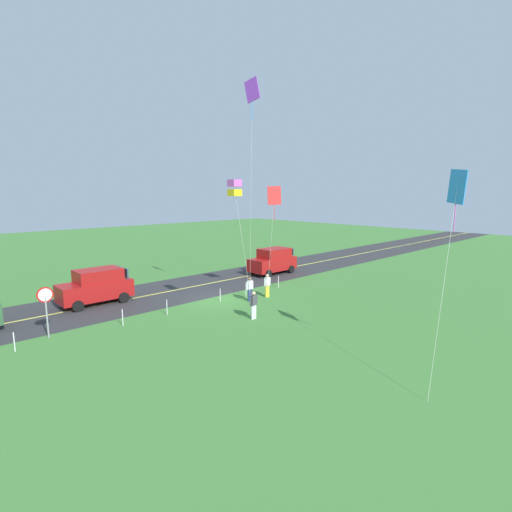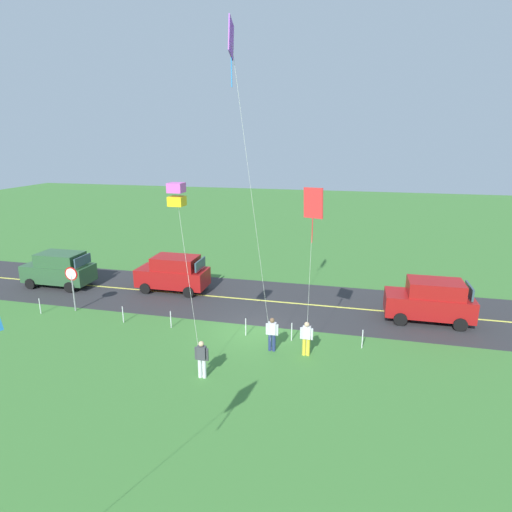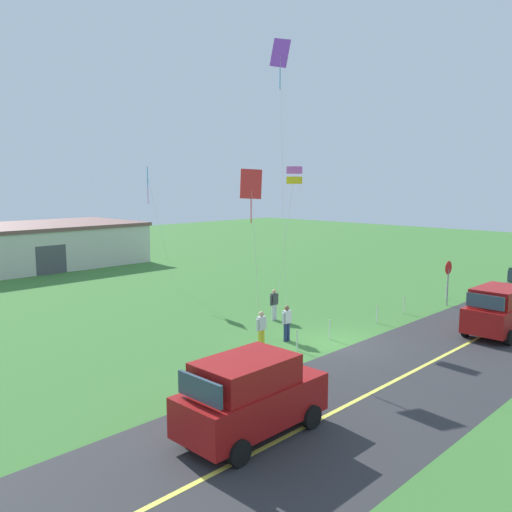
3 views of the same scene
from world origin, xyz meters
TOP-DOWN VIEW (x-y plane):
  - ground_plane at (0.00, 0.00)m, footprint 120.00×120.00m
  - asphalt_road at (0.00, -4.00)m, footprint 120.00×7.00m
  - road_centre_stripe at (0.00, -4.00)m, footprint 120.00×0.16m
  - car_suv_foreground at (6.19, -4.43)m, footprint 4.40×2.12m
  - car_parked_west_near at (-8.79, -3.22)m, footprint 4.40×2.12m
  - stop_sign at (10.24, -0.10)m, footprint 0.76×0.08m
  - person_adult_near at (-2.92, 1.96)m, footprint 0.58×0.22m
  - person_adult_companion at (-1.37, 1.89)m, footprint 0.58×0.22m
  - person_child_watcher at (0.93, 4.74)m, footprint 0.58×0.22m
  - kite_red_low at (-3.05, 2.42)m, footprint 0.85×0.73m
  - kite_blue_mid at (-0.14, 3.47)m, footprint 1.35×2.18m
  - kite_yellow_high at (1.87, 4.27)m, footprint 1.22×0.75m
  - kite_green_far at (0.46, 14.85)m, footprint 2.50×0.85m
  - warehouse_distant at (-0.66, 31.24)m, footprint 18.36×10.20m
  - fence_post_0 at (-5.36, 0.70)m, footprint 0.05×0.05m
  - fence_post_1 at (-2.09, 0.70)m, footprint 0.05×0.05m
  - fence_post_2 at (0.17, 0.70)m, footprint 0.05×0.05m
  - fence_post_3 at (4.11, 0.70)m, footprint 0.05×0.05m
  - fence_post_4 at (6.80, 0.70)m, footprint 0.05×0.05m
  - fence_post_5 at (11.84, 0.70)m, footprint 0.05×0.05m

SIDE VIEW (x-z plane):
  - ground_plane at x=0.00m, z-range -0.10..0.00m
  - asphalt_road at x=0.00m, z-range 0.00..0.00m
  - road_centre_stripe at x=0.00m, z-range 0.00..0.01m
  - fence_post_0 at x=-5.36m, z-range 0.00..0.90m
  - fence_post_1 at x=-2.09m, z-range 0.00..0.90m
  - fence_post_2 at x=0.17m, z-range 0.00..0.90m
  - fence_post_3 at x=4.11m, z-range 0.00..0.90m
  - fence_post_4 at x=6.80m, z-range 0.00..0.90m
  - fence_post_5 at x=11.84m, z-range 0.00..0.90m
  - person_adult_near at x=-2.92m, z-range 0.06..1.66m
  - person_adult_companion at x=-1.37m, z-range 0.06..1.66m
  - person_child_watcher at x=0.93m, z-range 0.06..1.66m
  - car_suv_foreground at x=6.19m, z-range 0.03..2.27m
  - car_parked_west_near at x=-8.79m, z-range 0.03..2.27m
  - warehouse_distant at x=-0.66m, z-range 0.00..3.50m
  - stop_sign at x=10.24m, z-range 0.52..3.08m
  - kite_red_low at x=-3.05m, z-range 3.02..10.52m
  - kite_green_far at x=0.46m, z-range 3.18..11.07m
  - kite_yellow_high at x=1.87m, z-range 3.42..11.16m
  - kite_blue_mid at x=-0.14m, z-range 5.71..19.08m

